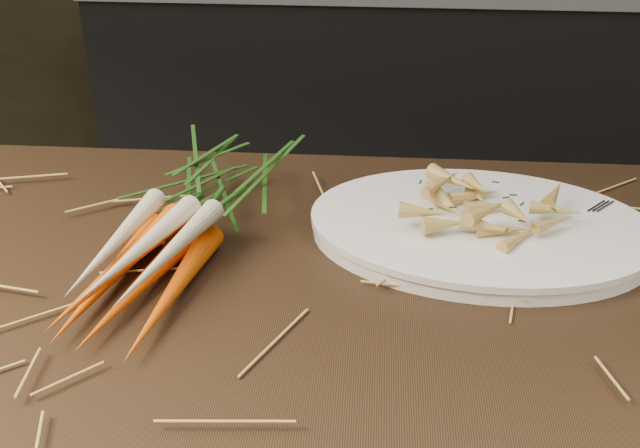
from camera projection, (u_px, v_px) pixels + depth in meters
The scene contains 6 objects.
back_counter at pixel (376, 92), 2.79m from camera, with size 1.82×0.62×0.84m.
straw_bedding at pixel (114, 270), 0.94m from camera, with size 1.40×0.60×0.02m, color #AB8E40, non-canonical shape.
root_veg_bunch at pixel (193, 210), 1.00m from camera, with size 0.24×0.47×0.09m.
serving_platter at pixel (480, 232), 1.01m from camera, with size 0.43×0.28×0.02m, color white, non-canonical shape.
roasted_veg_heap at pixel (483, 208), 1.00m from camera, with size 0.21×0.15×0.05m, color #A2863D, non-canonical shape.
serving_fork at pixel (609, 241), 0.97m from camera, with size 0.01×0.16×0.00m, color silver.
Camera 1 is at (0.30, -0.47, 1.43)m, focal length 45.00 mm.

